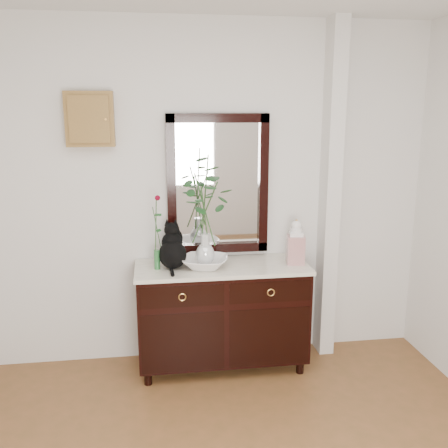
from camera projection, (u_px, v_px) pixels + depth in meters
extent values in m
cube|color=silver|center=(205.00, 196.00, 3.94)|extent=(3.60, 0.04, 2.70)
cube|color=silver|center=(330.00, 195.00, 4.00)|extent=(0.12, 0.20, 2.70)
cube|color=black|center=(222.00, 313.00, 3.92)|extent=(1.30, 0.50, 0.82)
cube|color=white|center=(222.00, 267.00, 3.83)|extent=(1.33, 0.52, 0.03)
cube|color=black|center=(218.00, 185.00, 3.92)|extent=(0.80, 0.06, 1.10)
cube|color=white|center=(218.00, 184.00, 3.94)|extent=(0.66, 0.01, 0.96)
cube|color=brown|center=(90.00, 119.00, 3.65)|extent=(0.35, 0.10, 0.40)
imported|color=white|center=(205.00, 262.00, 3.76)|extent=(0.42, 0.42, 0.08)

